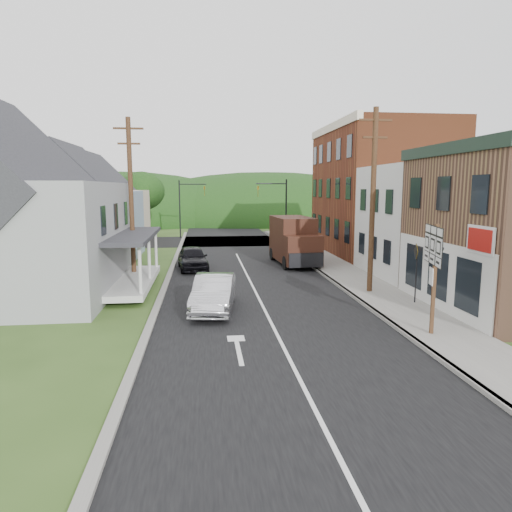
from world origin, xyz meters
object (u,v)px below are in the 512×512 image
object	(u,v)px
delivery_van	(294,241)
warning_sign	(416,265)
dark_sedan	(193,258)
route_sign_cluster	(433,263)
silver_sedan	(214,294)

from	to	relation	value
delivery_van	warning_sign	size ratio (longest dim) A/B	2.21
warning_sign	dark_sedan	bearing A→B (deg)	148.27
dark_sedan	delivery_van	distance (m)	7.05
delivery_van	route_sign_cluster	bearing A→B (deg)	-87.27
delivery_van	silver_sedan	bearing A→B (deg)	-120.31
warning_sign	silver_sedan	bearing A→B (deg)	-166.89
dark_sedan	route_sign_cluster	xyz separation A→B (m)	(8.61, -14.54, 1.91)
silver_sedan	warning_sign	bearing A→B (deg)	6.44
delivery_van	dark_sedan	bearing A→B (deg)	-173.37
dark_sedan	warning_sign	size ratio (longest dim) A/B	1.64
silver_sedan	delivery_van	bearing A→B (deg)	70.45
dark_sedan	route_sign_cluster	world-z (taller)	route_sign_cluster
delivery_van	route_sign_cluster	distance (m)	15.90
dark_sedan	delivery_van	xyz separation A→B (m)	(6.88, 1.23, 0.89)
silver_sedan	dark_sedan	world-z (taller)	silver_sedan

